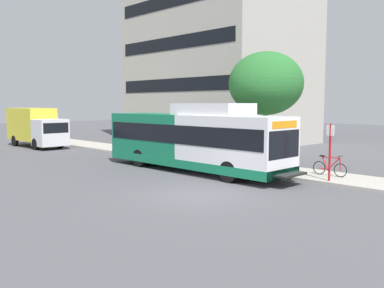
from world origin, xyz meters
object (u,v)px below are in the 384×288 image
at_px(bicycle_parked, 330,167).
at_px(street_tree_near_stop, 266,84).
at_px(box_truck_background, 36,126).
at_px(bus_stop_sign_pole, 330,148).
at_px(transit_bus, 193,140).

distance_m(bicycle_parked, street_tree_near_stop, 6.07).
distance_m(bicycle_parked, box_truck_background, 24.78).
distance_m(bus_stop_sign_pole, bicycle_parked, 1.76).
bearing_deg(bus_stop_sign_pole, transit_bus, 105.42).
bearing_deg(street_tree_near_stop, box_truck_background, 102.61).
bearing_deg(bus_stop_sign_pole, bicycle_parked, 26.65).
height_order(transit_bus, bicycle_parked, transit_bus).
height_order(bus_stop_sign_pole, street_tree_near_stop, street_tree_near_stop).
height_order(bicycle_parked, street_tree_near_stop, street_tree_near_stop).
bearing_deg(box_truck_background, bus_stop_sign_pole, -84.15).
relative_size(transit_bus, street_tree_near_stop, 1.92).
bearing_deg(transit_bus, box_truck_background, 92.11).
relative_size(bicycle_parked, street_tree_near_stop, 0.28).
xyz_separation_m(transit_bus, box_truck_background, (-0.67, 18.19, 0.04)).
xyz_separation_m(bus_stop_sign_pole, box_truck_background, (-2.57, 25.07, 0.09)).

